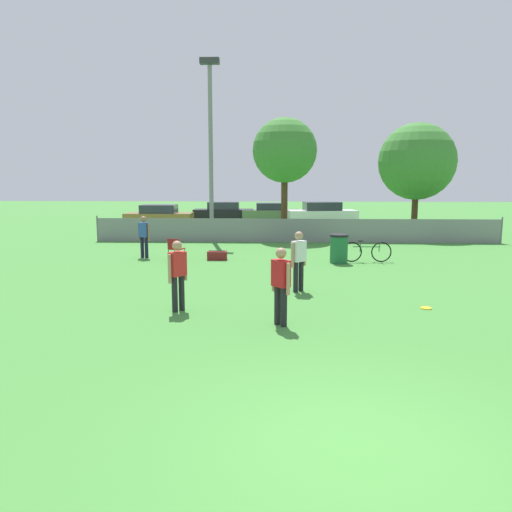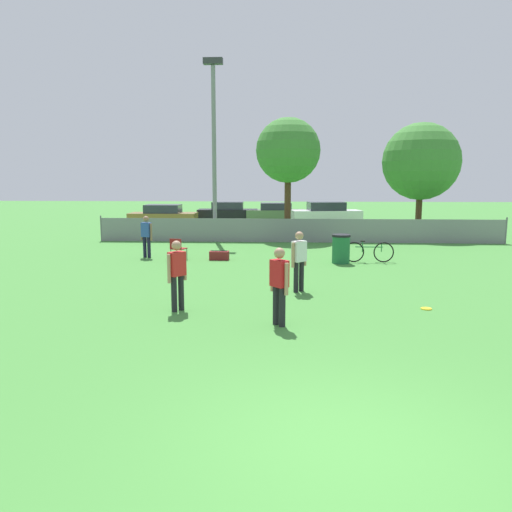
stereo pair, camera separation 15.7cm
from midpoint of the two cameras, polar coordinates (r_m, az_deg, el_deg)
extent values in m
plane|color=#428438|center=(5.98, 10.23, -20.72)|extent=(120.00, 120.00, 0.00)
cube|color=gray|center=(23.29, 4.39, 2.92)|extent=(18.77, 0.03, 1.10)
cylinder|color=slate|center=(24.81, -17.84, 3.01)|extent=(0.07, 0.07, 1.21)
cylinder|color=slate|center=(25.39, 26.10, 2.66)|extent=(0.07, 0.07, 1.21)
cylinder|color=gray|center=(24.16, -5.37, 11.43)|extent=(0.20, 0.20, 8.09)
cube|color=#333338|center=(24.72, -5.52, 21.31)|extent=(0.90, 0.36, 0.28)
cylinder|color=#4C331E|center=(25.03, 3.07, 5.67)|extent=(0.32, 0.32, 3.13)
sphere|color=#3D7F33|center=(25.03, 3.12, 11.97)|extent=(3.17, 3.17, 3.17)
cylinder|color=#4C331E|center=(27.36, 17.50, 4.71)|extent=(0.32, 0.32, 2.33)
sphere|color=#3D7F33|center=(27.32, 17.76, 10.24)|extent=(3.93, 3.93, 3.93)
cylinder|color=black|center=(13.03, 4.22, -2.41)|extent=(0.13, 0.13, 0.80)
cylinder|color=black|center=(13.17, 4.83, -2.29)|extent=(0.13, 0.13, 0.80)
cube|color=silver|center=(12.99, 4.56, 0.55)|extent=(0.41, 0.41, 0.54)
sphere|color=tan|center=(12.94, 4.58, 2.34)|extent=(0.22, 0.22, 0.22)
cylinder|color=tan|center=(12.84, 3.87, 0.10)|extent=(0.08, 0.08, 0.64)
cylinder|color=tan|center=(13.16, 5.23, 0.29)|extent=(0.08, 0.08, 0.64)
cylinder|color=black|center=(10.16, 2.02, -5.61)|extent=(0.13, 0.13, 0.80)
cylinder|color=black|center=(10.02, 2.75, -5.84)|extent=(0.13, 0.13, 0.80)
cube|color=red|center=(9.94, 2.41, -1.98)|extent=(0.40, 0.42, 0.54)
sphere|color=tan|center=(9.87, 2.42, 0.34)|extent=(0.22, 0.22, 0.22)
cylinder|color=tan|center=(10.13, 1.60, -2.25)|extent=(0.08, 0.08, 0.64)
cylinder|color=tan|center=(9.79, 3.23, -2.64)|extent=(0.08, 0.08, 0.64)
cylinder|color=black|center=(11.24, -9.67, -4.33)|extent=(0.13, 0.13, 0.80)
cylinder|color=black|center=(11.36, -8.89, -4.16)|extent=(0.13, 0.13, 0.80)
cube|color=red|center=(11.17, -9.36, -0.89)|extent=(0.40, 0.42, 0.54)
sphere|color=tan|center=(11.11, -9.42, 1.18)|extent=(0.22, 0.22, 0.22)
cylinder|color=tan|center=(11.05, -10.24, -1.45)|extent=(0.08, 0.08, 0.64)
cylinder|color=tan|center=(11.32, -8.49, -1.16)|extent=(0.08, 0.08, 0.64)
cylinder|color=#191933|center=(19.09, -12.64, 0.95)|extent=(0.13, 0.13, 0.78)
cylinder|color=#191933|center=(19.20, -13.10, 0.98)|extent=(0.13, 0.13, 0.78)
cube|color=#2D4C9E|center=(19.07, -12.94, 2.92)|extent=(0.40, 0.32, 0.54)
sphere|color=#8C664C|center=(19.04, -12.98, 4.14)|extent=(0.22, 0.22, 0.22)
cylinder|color=#8C664C|center=(18.96, -12.41, 2.66)|extent=(0.08, 0.08, 0.64)
cylinder|color=#8C664C|center=(19.20, -13.45, 2.70)|extent=(0.08, 0.08, 0.64)
cylinder|color=yellow|center=(12.06, 18.52, -5.67)|extent=(0.25, 0.25, 0.03)
torus|color=yellow|center=(12.06, 18.52, -5.65)|extent=(0.25, 0.25, 0.03)
cylinder|color=#333338|center=(18.43, -8.40, 0.21)|extent=(0.02, 0.02, 0.41)
cylinder|color=#333338|center=(18.64, -9.54, 0.27)|extent=(0.02, 0.02, 0.41)
cylinder|color=#333338|center=(18.07, -9.03, 0.02)|extent=(0.02, 0.02, 0.41)
cylinder|color=#333338|center=(18.28, -10.19, 0.09)|extent=(0.02, 0.02, 0.41)
cube|color=maroon|center=(18.32, -9.31, 0.82)|extent=(0.59, 0.59, 0.03)
cube|color=maroon|center=(18.10, -9.67, 1.36)|extent=(0.45, 0.16, 0.37)
torus|color=black|center=(18.04, 10.65, 0.47)|extent=(0.72, 0.05, 0.72)
torus|color=black|center=(18.23, 13.89, 0.44)|extent=(0.72, 0.05, 0.72)
cylinder|color=#267238|center=(18.10, 12.30, 1.04)|extent=(0.96, 0.04, 0.04)
cylinder|color=#267238|center=(18.06, 11.58, 1.04)|extent=(0.03, 0.03, 0.37)
cylinder|color=#267238|center=(18.18, 13.66, 1.02)|extent=(0.03, 0.03, 0.34)
cube|color=black|center=(18.03, 11.60, 1.69)|extent=(0.16, 0.06, 0.04)
cylinder|color=black|center=(18.16, 13.68, 1.55)|extent=(0.03, 0.44, 0.03)
cylinder|color=#1E6638|center=(17.73, 9.20, 0.70)|extent=(0.62, 0.62, 0.93)
cylinder|color=black|center=(17.66, 9.24, 2.33)|extent=(0.65, 0.65, 0.08)
cube|color=maroon|center=(18.29, -4.71, 0.06)|extent=(0.70, 0.38, 0.31)
cube|color=black|center=(18.26, -4.72, 0.59)|extent=(0.59, 0.04, 0.02)
cylinder|color=black|center=(31.87, -8.62, 4.00)|extent=(0.62, 0.20, 0.61)
cylinder|color=black|center=(30.34, -9.11, 3.74)|extent=(0.62, 0.20, 0.61)
cylinder|color=black|center=(32.39, -13.03, 3.94)|extent=(0.62, 0.20, 0.61)
cylinder|color=black|center=(30.88, -13.72, 3.69)|extent=(0.62, 0.20, 0.61)
cube|color=olive|center=(31.33, -11.14, 4.25)|extent=(4.10, 1.88, 0.67)
cube|color=#2D333D|center=(31.29, -11.18, 5.32)|extent=(2.15, 1.62, 0.50)
cylinder|color=black|center=(35.08, -1.69, 4.53)|extent=(0.63, 0.21, 0.62)
cylinder|color=black|center=(33.63, -1.77, 4.35)|extent=(0.63, 0.21, 0.62)
cylinder|color=black|center=(35.24, -5.82, 4.51)|extent=(0.63, 0.21, 0.62)
cylinder|color=black|center=(33.81, -6.07, 4.33)|extent=(0.63, 0.21, 0.62)
cube|color=black|center=(34.40, -3.84, 4.80)|extent=(4.14, 1.84, 0.67)
cube|color=#2D333D|center=(34.37, -3.85, 5.77)|extent=(2.18, 1.55, 0.50)
cylinder|color=black|center=(34.91, 3.64, 4.55)|extent=(0.69, 0.21, 0.68)
cylinder|color=black|center=(33.43, 3.81, 4.35)|extent=(0.69, 0.21, 0.68)
cylinder|color=black|center=(34.83, -0.42, 4.55)|extent=(0.69, 0.21, 0.68)
cylinder|color=black|center=(33.35, -0.42, 4.36)|extent=(0.69, 0.21, 0.68)
cube|color=#59724C|center=(34.10, 1.66, 4.80)|extent=(4.05, 1.90, 0.62)
cube|color=#2D333D|center=(34.06, 1.66, 5.70)|extent=(2.14, 1.60, 0.46)
cylinder|color=black|center=(33.83, 9.38, 4.28)|extent=(0.66, 0.27, 0.65)
cylinder|color=black|center=(32.37, 10.06, 4.06)|extent=(0.66, 0.27, 0.65)
cylinder|color=black|center=(33.24, 4.79, 4.29)|extent=(0.66, 0.27, 0.65)
cylinder|color=black|center=(31.75, 5.27, 4.07)|extent=(0.66, 0.27, 0.65)
cube|color=white|center=(32.75, 7.40, 4.59)|extent=(4.62, 2.34, 0.72)
cube|color=#2D333D|center=(32.71, 7.42, 5.69)|extent=(2.49, 1.84, 0.54)
camera|label=1|loc=(0.08, -90.37, -0.06)|focal=35.00mm
camera|label=2|loc=(0.08, 89.63, 0.06)|focal=35.00mm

